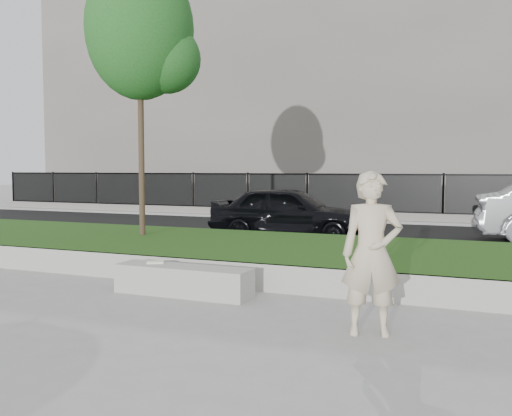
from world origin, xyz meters
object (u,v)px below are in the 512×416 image
at_px(man, 372,254).
at_px(young_tree, 144,34).
at_px(stone_bench, 183,281).
at_px(book, 155,262).
at_px(car_dark, 289,213).

distance_m(man, young_tree, 7.59).
relative_size(stone_bench, book, 8.33).
xyz_separation_m(stone_bench, young_tree, (-2.62, 3.03, 4.26)).
xyz_separation_m(stone_bench, car_dark, (-0.62, 6.16, 0.49)).
bearing_deg(book, car_dark, 59.85).
bearing_deg(young_tree, car_dark, 57.43).
height_order(stone_bench, man, man).
height_order(man, car_dark, man).
xyz_separation_m(man, book, (-3.30, 0.95, -0.45)).
height_order(stone_bench, young_tree, young_tree).
bearing_deg(car_dark, man, -157.93).
height_order(man, young_tree, young_tree).
relative_size(young_tree, car_dark, 1.46).
bearing_deg(car_dark, book, 177.29).
relative_size(book, young_tree, 0.04).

